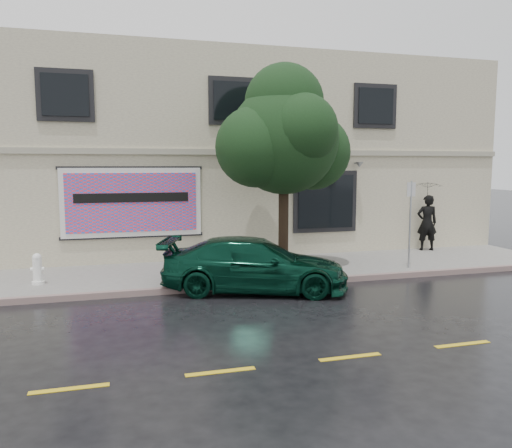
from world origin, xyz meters
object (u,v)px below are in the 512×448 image
object	(u,v)px
car	(255,265)
fire_hydrant	(37,269)
street_tree	(284,140)
pedestrian	(427,223)

from	to	relation	value
car	fire_hydrant	xyz separation A→B (m)	(-5.33, 1.60, -0.14)
car	street_tree	bearing A→B (deg)	-22.43
pedestrian	street_tree	world-z (taller)	street_tree
pedestrian	street_tree	distance (m)	6.95
car	fire_hydrant	size ratio (longest dim) A/B	5.80
car	fire_hydrant	bearing A→B (deg)	91.95
fire_hydrant	pedestrian	bearing A→B (deg)	23.88
car	pedestrian	xyz separation A→B (m)	(7.33, 3.40, 0.46)
pedestrian	fire_hydrant	distance (m)	12.80
car	street_tree	world-z (taller)	street_tree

